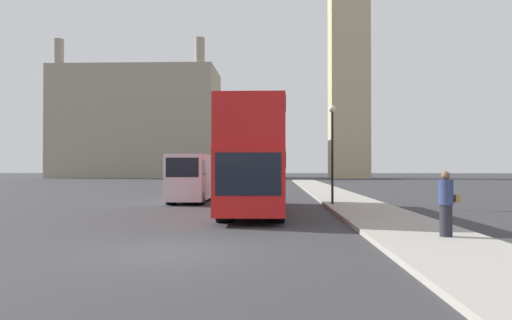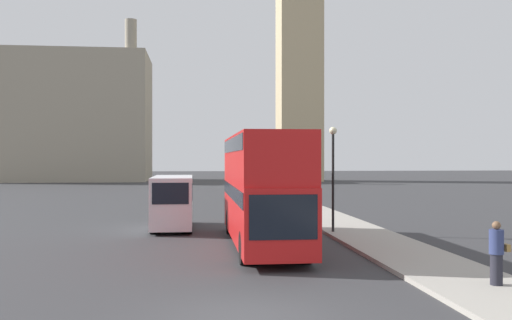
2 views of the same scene
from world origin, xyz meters
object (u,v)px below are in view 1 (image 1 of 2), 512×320
at_px(red_double_decker_bus, 255,155).
at_px(white_van, 191,177).
at_px(pedestrian, 446,204).
at_px(street_lamp, 332,138).

bearing_deg(red_double_decker_bus, white_van, 122.01).
xyz_separation_m(red_double_decker_bus, pedestrian, (5.42, -8.43, -1.50)).
height_order(pedestrian, street_lamp, street_lamp).
bearing_deg(street_lamp, red_double_decker_bus, -139.89).
bearing_deg(pedestrian, street_lamp, 98.19).
bearing_deg(pedestrian, white_van, 122.45).
distance_m(white_van, pedestrian, 17.28).
relative_size(red_double_decker_bus, pedestrian, 6.49).
xyz_separation_m(white_van, street_lamp, (7.60, -2.98, 2.03)).
relative_size(red_double_decker_bus, street_lamp, 2.28).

